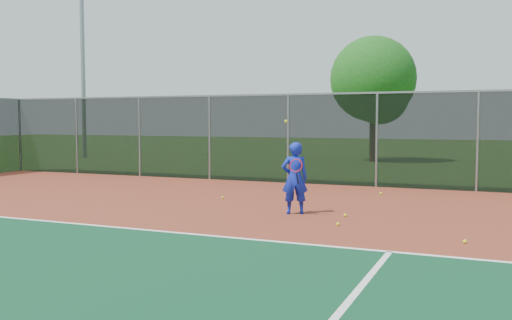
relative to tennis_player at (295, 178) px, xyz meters
The scene contains 11 objects.
ground 6.09m from the tennis_player, 83.62° to the right, with size 120.00×120.00×0.00m, color #254E16.
court_apron 4.13m from the tennis_player, 80.48° to the right, with size 30.00×20.00×0.02m, color brown.
fence_back 6.09m from the tennis_player, 83.64° to the left, with size 30.00×0.06×3.03m.
tennis_player is the anchor object (origin of this frame).
practice_ball_2 4.36m from the tennis_player, 73.99° to the left, with size 0.07×0.07×0.07m, color yellow.
practice_ball_3 4.24m from the tennis_player, 25.79° to the right, with size 0.07×0.07×0.07m, color yellow.
practice_ball_4 1.85m from the tennis_player, 39.30° to the right, with size 0.07×0.07×0.07m, color yellow.
practice_ball_5 3.14m from the tennis_player, 148.92° to the left, with size 0.07×0.07×0.07m, color yellow.
practice_ball_6 1.41m from the tennis_player, ahead, with size 0.07×0.07×0.07m, color yellow.
floodlight_nw 23.17m from the tennis_player, 141.57° to the left, with size 0.90×0.40×12.07m.
tree_back_left 17.68m from the tennis_player, 95.56° to the left, with size 4.40×4.40×6.47m.
Camera 1 is at (3.56, -6.20, 2.16)m, focal length 40.00 mm.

